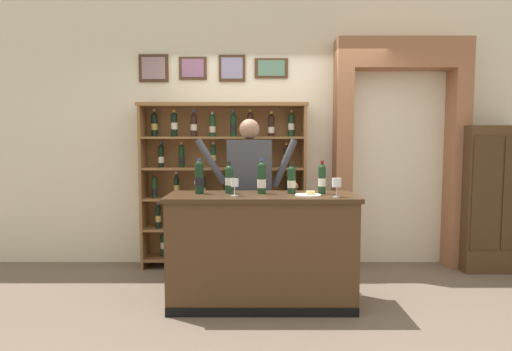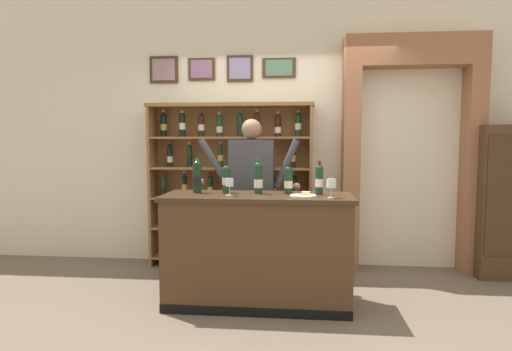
{
  "view_description": "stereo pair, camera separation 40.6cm",
  "coord_description": "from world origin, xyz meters",
  "px_view_note": "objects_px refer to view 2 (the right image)",
  "views": [
    {
      "loc": [
        -0.21,
        -3.8,
        1.5
      ],
      "look_at": [
        -0.2,
        0.25,
        1.16
      ],
      "focal_mm": 30.06,
      "sensor_mm": 36.0,
      "label": 1
    },
    {
      "loc": [
        0.2,
        -3.78,
        1.5
      ],
      "look_at": [
        -0.2,
        0.25,
        1.16
      ],
      "focal_mm": 30.06,
      "sensor_mm": 36.0,
      "label": 2
    }
  ],
  "objects_px": {
    "tasting_bottle_prosecco": "(288,180)",
    "wine_glass_right": "(331,184)",
    "wine_shelf": "(231,179)",
    "tasting_bottle_chianti": "(197,176)",
    "tasting_counter": "(258,250)",
    "tasting_bottle_bianco": "(258,178)",
    "wine_glass_center": "(230,184)",
    "shopkeeper": "(251,181)",
    "tasting_bottle_brunello": "(319,179)",
    "side_cabinet": "(509,201)",
    "tasting_bottle_super_tuscan": "(226,178)",
    "cheese_plate": "(304,195)"
  },
  "relations": [
    {
      "from": "side_cabinet",
      "to": "cheese_plate",
      "type": "bearing_deg",
      "value": -152.69
    },
    {
      "from": "tasting_bottle_prosecco",
      "to": "tasting_bottle_super_tuscan",
      "type": "bearing_deg",
      "value": 179.74
    },
    {
      "from": "tasting_bottle_brunello",
      "to": "cheese_plate",
      "type": "xyz_separation_m",
      "value": [
        -0.14,
        -0.14,
        -0.13
      ]
    },
    {
      "from": "tasting_bottle_brunello",
      "to": "wine_glass_center",
      "type": "relative_size",
      "value": 1.98
    },
    {
      "from": "tasting_bottle_brunello",
      "to": "tasting_bottle_super_tuscan",
      "type": "bearing_deg",
      "value": 178.52
    },
    {
      "from": "tasting_bottle_chianti",
      "to": "tasting_bottle_super_tuscan",
      "type": "height_order",
      "value": "tasting_bottle_chianti"
    },
    {
      "from": "shopkeeper",
      "to": "wine_shelf",
      "type": "bearing_deg",
      "value": 117.93
    },
    {
      "from": "shopkeeper",
      "to": "tasting_bottle_bianco",
      "type": "distance_m",
      "value": 0.54
    },
    {
      "from": "tasting_bottle_chianti",
      "to": "shopkeeper",
      "type": "bearing_deg",
      "value": 49.59
    },
    {
      "from": "shopkeeper",
      "to": "tasting_bottle_chianti",
      "type": "xyz_separation_m",
      "value": [
        -0.45,
        -0.53,
        0.09
      ]
    },
    {
      "from": "wine_glass_right",
      "to": "cheese_plate",
      "type": "bearing_deg",
      "value": 159.45
    },
    {
      "from": "wine_glass_center",
      "to": "wine_glass_right",
      "type": "height_order",
      "value": "wine_glass_right"
    },
    {
      "from": "side_cabinet",
      "to": "tasting_bottle_bianco",
      "type": "xyz_separation_m",
      "value": [
        -2.64,
        -1.0,
        0.32
      ]
    },
    {
      "from": "wine_glass_right",
      "to": "tasting_bottle_brunello",
      "type": "bearing_deg",
      "value": 111.35
    },
    {
      "from": "wine_glass_center",
      "to": "tasting_bottle_brunello",
      "type": "bearing_deg",
      "value": 11.37
    },
    {
      "from": "tasting_bottle_super_tuscan",
      "to": "side_cabinet",
      "type": "bearing_deg",
      "value": 18.61
    },
    {
      "from": "cheese_plate",
      "to": "tasting_bottle_brunello",
      "type": "bearing_deg",
      "value": 45.5
    },
    {
      "from": "wine_shelf",
      "to": "tasting_bottle_chianti",
      "type": "bearing_deg",
      "value": -96.99
    },
    {
      "from": "tasting_bottle_brunello",
      "to": "wine_glass_center",
      "type": "xyz_separation_m",
      "value": [
        -0.79,
        -0.16,
        -0.03
      ]
    },
    {
      "from": "tasting_bottle_prosecco",
      "to": "cheese_plate",
      "type": "distance_m",
      "value": 0.24
    },
    {
      "from": "tasting_bottle_bianco",
      "to": "tasting_bottle_prosecco",
      "type": "distance_m",
      "value": 0.27
    },
    {
      "from": "wine_shelf",
      "to": "tasting_bottle_chianti",
      "type": "xyz_separation_m",
      "value": [
        -0.14,
        -1.11,
        0.13
      ]
    },
    {
      "from": "side_cabinet",
      "to": "tasting_bottle_brunello",
      "type": "bearing_deg",
      "value": -154.23
    },
    {
      "from": "tasting_bottle_bianco",
      "to": "shopkeeper",
      "type": "bearing_deg",
      "value": 102.91
    },
    {
      "from": "tasting_bottle_brunello",
      "to": "cheese_plate",
      "type": "bearing_deg",
      "value": -134.5
    },
    {
      "from": "wine_shelf",
      "to": "tasting_bottle_prosecco",
      "type": "distance_m",
      "value": 1.31
    },
    {
      "from": "side_cabinet",
      "to": "tasting_bottle_bianco",
      "type": "bearing_deg",
      "value": -159.33
    },
    {
      "from": "tasting_bottle_bianco",
      "to": "tasting_bottle_brunello",
      "type": "xyz_separation_m",
      "value": [
        0.55,
        -0.01,
        -0.01
      ]
    },
    {
      "from": "wine_glass_center",
      "to": "tasting_bottle_super_tuscan",
      "type": "bearing_deg",
      "value": 107.75
    },
    {
      "from": "tasting_bottle_chianti",
      "to": "tasting_bottle_prosecco",
      "type": "xyz_separation_m",
      "value": [
        0.84,
        0.01,
        -0.02
      ]
    },
    {
      "from": "tasting_bottle_prosecco",
      "to": "wine_glass_right",
      "type": "relative_size",
      "value": 1.66
    },
    {
      "from": "side_cabinet",
      "to": "tasting_bottle_super_tuscan",
      "type": "bearing_deg",
      "value": -161.39
    },
    {
      "from": "tasting_counter",
      "to": "wine_glass_right",
      "type": "relative_size",
      "value": 10.35
    },
    {
      "from": "wine_shelf",
      "to": "tasting_bottle_super_tuscan",
      "type": "xyz_separation_m",
      "value": [
        0.14,
        -1.1,
        0.11
      ]
    },
    {
      "from": "shopkeeper",
      "to": "wine_glass_center",
      "type": "xyz_separation_m",
      "value": [
        -0.12,
        -0.69,
        0.05
      ]
    },
    {
      "from": "tasting_bottle_chianti",
      "to": "tasting_bottle_super_tuscan",
      "type": "relative_size",
      "value": 1.1
    },
    {
      "from": "tasting_bottle_brunello",
      "to": "side_cabinet",
      "type": "bearing_deg",
      "value": 25.77
    },
    {
      "from": "tasting_counter",
      "to": "tasting_bottle_bianco",
      "type": "height_order",
      "value": "tasting_bottle_bianco"
    },
    {
      "from": "tasting_bottle_brunello",
      "to": "wine_glass_center",
      "type": "distance_m",
      "value": 0.8
    },
    {
      "from": "tasting_counter",
      "to": "shopkeeper",
      "type": "relative_size",
      "value": 0.99
    },
    {
      "from": "shopkeeper",
      "to": "cheese_plate",
      "type": "relative_size",
      "value": 7.45
    },
    {
      "from": "tasting_bottle_chianti",
      "to": "cheese_plate",
      "type": "height_order",
      "value": "tasting_bottle_chianti"
    },
    {
      "from": "wine_glass_center",
      "to": "wine_glass_right",
      "type": "xyz_separation_m",
      "value": [
        0.88,
        -0.07,
        0.01
      ]
    },
    {
      "from": "side_cabinet",
      "to": "tasting_bottle_chianti",
      "type": "xyz_separation_m",
      "value": [
        -3.21,
        -1.0,
        0.33
      ]
    },
    {
      "from": "wine_glass_right",
      "to": "side_cabinet",
      "type": "bearing_deg",
      "value": 31.74
    },
    {
      "from": "wine_glass_center",
      "to": "wine_glass_right",
      "type": "bearing_deg",
      "value": -4.62
    },
    {
      "from": "side_cabinet",
      "to": "wine_shelf",
      "type": "bearing_deg",
      "value": 177.89
    },
    {
      "from": "tasting_counter",
      "to": "wine_shelf",
      "type": "bearing_deg",
      "value": 109.91
    },
    {
      "from": "tasting_bottle_chianti",
      "to": "side_cabinet",
      "type": "bearing_deg",
      "value": 17.3
    },
    {
      "from": "tasting_bottle_super_tuscan",
      "to": "cheese_plate",
      "type": "height_order",
      "value": "tasting_bottle_super_tuscan"
    }
  ]
}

